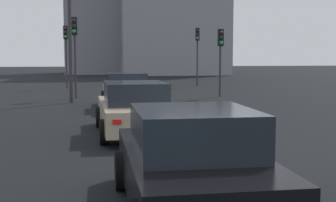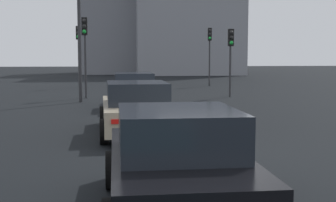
# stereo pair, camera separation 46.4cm
# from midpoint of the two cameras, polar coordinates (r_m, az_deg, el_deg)

# --- Properties ---
(ground_plane) EXTENTS (160.00, 160.00, 0.20)m
(ground_plane) POSITION_cam_midpoint_polar(r_m,az_deg,el_deg) (10.70, 4.64, -6.86)
(ground_plane) COLOR black
(car_white_right_lead) EXTENTS (4.61, 2.05, 1.49)m
(car_white_right_lead) POSITION_cam_midpoint_polar(r_m,az_deg,el_deg) (19.28, -5.93, 1.25)
(car_white_right_lead) COLOR silver
(car_white_right_lead) RESTS_ON ground_plane
(car_beige_right_second) EXTENTS (4.65, 2.19, 1.48)m
(car_beige_right_second) POSITION_cam_midpoint_polar(r_m,az_deg,el_deg) (12.91, -5.23, -0.98)
(car_beige_right_second) COLOR tan
(car_beige_right_second) RESTS_ON ground_plane
(car_black_right_third) EXTENTS (4.12, 2.04, 1.51)m
(car_black_right_third) POSITION_cam_midpoint_polar(r_m,az_deg,el_deg) (6.45, 0.86, -7.73)
(car_black_right_third) COLOR black
(car_black_right_third) RESTS_ON ground_plane
(traffic_light_near_left) EXTENTS (0.33, 0.30, 4.17)m
(traffic_light_near_left) POSITION_cam_midpoint_polar(r_m,az_deg,el_deg) (31.61, -13.04, 7.00)
(traffic_light_near_left) COLOR #2D2D30
(traffic_light_near_left) RESTS_ON ground_plane
(traffic_light_near_right) EXTENTS (0.32, 0.29, 3.59)m
(traffic_light_near_right) POSITION_cam_midpoint_polar(r_m,az_deg,el_deg) (24.49, 6.04, 6.58)
(traffic_light_near_right) COLOR #2D2D30
(traffic_light_near_right) RESTS_ON ground_plane
(traffic_light_far_left) EXTENTS (0.32, 0.30, 4.14)m
(traffic_light_far_left) POSITION_cam_midpoint_polar(r_m,az_deg,el_deg) (23.86, -12.13, 7.41)
(traffic_light_far_left) COLOR #2D2D30
(traffic_light_far_left) RESTS_ON ground_plane
(traffic_light_far_right) EXTENTS (0.33, 0.31, 4.15)m
(traffic_light_far_right) POSITION_cam_midpoint_polar(r_m,az_deg,el_deg) (32.98, 3.28, 7.06)
(traffic_light_far_right) COLOR #2D2D30
(traffic_light_far_right) RESTS_ON ground_plane
(street_lamp_kerbside) EXTENTS (0.56, 0.36, 6.28)m
(street_lamp_kerbside) POSITION_cam_midpoint_polar(r_m,az_deg,el_deg) (21.92, -12.77, 9.64)
(street_lamp_kerbside) COLOR #2D2D30
(street_lamp_kerbside) RESTS_ON ground_plane
(building_facade_left) EXTENTS (11.86, 11.88, 17.00)m
(building_facade_left) POSITION_cam_midpoint_polar(r_m,az_deg,el_deg) (55.29, 0.07, 12.27)
(building_facade_left) COLOR gray
(building_facade_left) RESTS_ON ground_plane
(building_facade_center) EXTENTS (8.12, 8.57, 12.25)m
(building_facade_center) POSITION_cam_midpoint_polar(r_m,az_deg,el_deg) (56.41, -8.42, 9.66)
(building_facade_center) COLOR slate
(building_facade_center) RESTS_ON ground_plane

